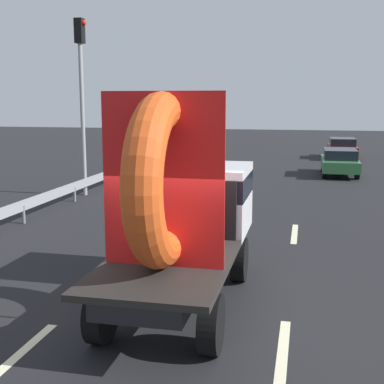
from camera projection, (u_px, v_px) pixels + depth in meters
name	position (u px, v px, depth m)	size (l,w,h in m)	color
ground_plane	(181.00, 317.00, 8.98)	(120.00, 120.00, 0.00)	black
flatbed_truck	(185.00, 207.00, 9.48)	(2.02, 5.15, 3.79)	black
distant_sedan	(340.00, 161.00, 25.96)	(1.71, 4.00, 1.30)	black
traffic_light	(82.00, 84.00, 19.86)	(0.42, 0.36, 6.67)	gray
guardrail	(51.00, 196.00, 17.45)	(0.10, 14.33, 0.71)	gray
lane_dash_left_near	(14.00, 359.00, 7.51)	(2.36, 0.16, 0.01)	beige
lane_dash_left_far	(168.00, 224.00, 15.75)	(2.09, 0.16, 0.01)	beige
lane_dash_right_near	(282.00, 358.00, 7.54)	(2.58, 0.16, 0.01)	beige
lane_dash_right_far	(295.00, 234.00, 14.58)	(2.20, 0.16, 0.01)	beige
oncoming_car	(342.00, 147.00, 33.69)	(1.71, 3.98, 1.30)	black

